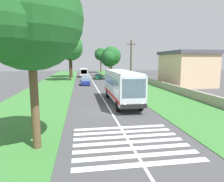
% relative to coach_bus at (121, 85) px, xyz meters
% --- Properties ---
extents(ground, '(160.00, 160.00, 0.00)m').
position_rel_coach_bus_xyz_m(ground, '(-3.65, 1.80, -2.15)').
color(ground, '#424244').
extents(grass_verge_left, '(120.00, 8.00, 0.04)m').
position_rel_coach_bus_xyz_m(grass_verge_left, '(11.35, 10.00, -2.13)').
color(grass_verge_left, '#387533').
rests_on(grass_verge_left, ground).
extents(grass_verge_right, '(120.00, 8.00, 0.04)m').
position_rel_coach_bus_xyz_m(grass_verge_right, '(11.35, -6.40, -2.13)').
color(grass_verge_right, '#387533').
rests_on(grass_verge_right, ground).
extents(centre_line, '(110.00, 0.16, 0.01)m').
position_rel_coach_bus_xyz_m(centre_line, '(11.35, 1.80, -2.14)').
color(centre_line, silver).
rests_on(centre_line, ground).
extents(coach_bus, '(11.16, 2.62, 3.73)m').
position_rel_coach_bus_xyz_m(coach_bus, '(0.00, 0.00, 0.00)').
color(coach_bus, silver).
rests_on(coach_bus, ground).
extents(zebra_crossing, '(5.85, 6.80, 0.01)m').
position_rel_coach_bus_xyz_m(zebra_crossing, '(-11.28, 1.80, -2.14)').
color(zebra_crossing, silver).
rests_on(zebra_crossing, ground).
extents(trailing_car_0, '(4.30, 1.78, 1.43)m').
position_rel_coach_bus_xyz_m(trailing_car_0, '(18.27, 3.71, -1.48)').
color(trailing_car_0, navy).
rests_on(trailing_car_0, ground).
extents(trailing_car_1, '(4.30, 1.78, 1.43)m').
position_rel_coach_bus_xyz_m(trailing_car_1, '(25.18, 3.51, -1.48)').
color(trailing_car_1, '#B7A893').
rests_on(trailing_car_1, ground).
extents(trailing_car_2, '(4.30, 1.78, 1.43)m').
position_rel_coach_bus_xyz_m(trailing_car_2, '(30.84, -0.06, -1.48)').
color(trailing_car_2, '#145933').
rests_on(trailing_car_2, ground).
extents(trailing_minibus_0, '(6.00, 2.14, 2.53)m').
position_rel_coach_bus_xyz_m(trailing_minibus_0, '(38.49, 3.64, -0.60)').
color(trailing_minibus_0, silver).
rests_on(trailing_minibus_0, ground).
extents(roadside_tree_left_0, '(6.71, 5.56, 9.90)m').
position_rel_coach_bus_xyz_m(roadside_tree_left_0, '(-11.23, 7.33, 4.84)').
color(roadside_tree_left_0, brown).
rests_on(roadside_tree_left_0, grass_verge_left).
extents(roadside_tree_left_1, '(8.13, 6.86, 11.65)m').
position_rel_coach_bus_xyz_m(roadside_tree_left_1, '(37.66, 7.35, 5.92)').
color(roadside_tree_left_1, '#3D2D1E').
rests_on(roadside_tree_left_1, grass_verge_left).
extents(roadside_tree_left_2, '(7.68, 6.30, 11.51)m').
position_rel_coach_bus_xyz_m(roadside_tree_left_2, '(27.89, 7.26, 6.06)').
color(roadside_tree_left_2, '#3D2D1E').
rests_on(roadside_tree_left_2, grass_verge_left).
extents(roadside_tree_right_0, '(6.41, 5.30, 8.20)m').
position_rel_coach_bus_xyz_m(roadside_tree_right_0, '(38.99, -4.09, 3.29)').
color(roadside_tree_right_0, brown).
rests_on(roadside_tree_right_0, grass_verge_right).
extents(roadside_tree_right_1, '(6.02, 4.88, 8.43)m').
position_rel_coach_bus_xyz_m(roadside_tree_right_1, '(28.98, -3.17, 3.73)').
color(roadside_tree_right_1, '#4C3826').
rests_on(roadside_tree_right_1, grass_verge_right).
extents(roadside_tree_right_2, '(6.23, 5.05, 9.79)m').
position_rel_coach_bus_xyz_m(roadside_tree_right_2, '(58.57, -3.45, 4.99)').
color(roadside_tree_right_2, brown).
rests_on(roadside_tree_right_2, grass_verge_right).
extents(utility_pole, '(0.24, 1.40, 7.95)m').
position_rel_coach_bus_xyz_m(utility_pole, '(7.91, -3.13, 2.01)').
color(utility_pole, '#473828').
rests_on(utility_pole, grass_verge_right).
extents(roadside_wall, '(70.00, 0.40, 1.09)m').
position_rel_coach_bus_xyz_m(roadside_wall, '(16.35, -9.80, -1.56)').
color(roadside_wall, '#9E937F').
rests_on(roadside_wall, grass_verge_right).
extents(roadside_building, '(10.72, 8.10, 6.72)m').
position_rel_coach_bus_xyz_m(roadside_building, '(14.25, -15.91, 1.26)').
color(roadside_building, beige).
rests_on(roadside_building, ground).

